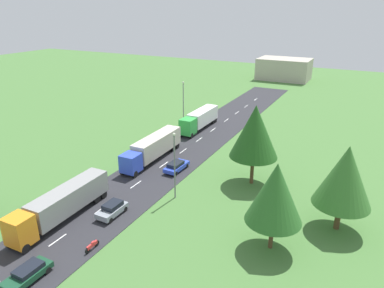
{
  "coord_description": "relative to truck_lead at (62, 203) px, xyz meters",
  "views": [
    {
      "loc": [
        26.59,
        -8.29,
        22.87
      ],
      "look_at": [
        1.19,
        41.19,
        1.19
      ],
      "focal_mm": 33.35,
      "sensor_mm": 36.0,
      "label": 1
    }
  ],
  "objects": [
    {
      "name": "road",
      "position": [
        2.4,
        8.45,
        -2.07
      ],
      "size": [
        10.0,
        140.0,
        0.06
      ],
      "primitive_type": "cube",
      "color": "#2B2B30",
      "rests_on": "ground"
    },
    {
      "name": "lane_marking_centre",
      "position": [
        2.4,
        5.64,
        -2.03
      ],
      "size": [
        0.16,
        120.7,
        0.01
      ],
      "color": "white",
      "rests_on": "road"
    },
    {
      "name": "truck_lead",
      "position": [
        0.0,
        0.0,
        0.0
      ],
      "size": [
        2.76,
        13.44,
        3.51
      ],
      "color": "orange",
      "rests_on": "road"
    },
    {
      "name": "truck_second",
      "position": [
        -0.07,
        18.93,
        0.05
      ],
      "size": [
        2.6,
        13.96,
        3.64
      ],
      "color": "blue",
      "rests_on": "road"
    },
    {
      "name": "truck_third",
      "position": [
        -0.2,
        35.76,
        0.0
      ],
      "size": [
        2.55,
        12.28,
        3.52
      ],
      "color": "green",
      "rests_on": "road"
    },
    {
      "name": "car_lead",
      "position": [
        4.58,
        -8.61,
        -1.32
      ],
      "size": [
        1.9,
        4.33,
        1.34
      ],
      "color": "#19472D",
      "rests_on": "road"
    },
    {
      "name": "car_second",
      "position": [
        4.45,
        3.19,
        -1.24
      ],
      "size": [
        1.89,
        3.94,
        1.54
      ],
      "color": "#8C939E",
      "rests_on": "road"
    },
    {
      "name": "car_third",
      "position": [
        5.15,
        17.02,
        -1.29
      ],
      "size": [
        2.09,
        4.56,
        1.4
      ],
      "color": "blue",
      "rests_on": "road"
    },
    {
      "name": "motorcycle_courier",
      "position": [
        6.7,
        -2.75,
        -1.55
      ],
      "size": [
        0.28,
        1.94,
        0.91
      ],
      "color": "black",
      "rests_on": "road"
    },
    {
      "name": "lamppost_second",
      "position": [
        8.87,
        10.16,
        2.75
      ],
      "size": [
        0.36,
        0.36,
        8.73
      ],
      "color": "slate",
      "rests_on": "ground"
    },
    {
      "name": "lamppost_third",
      "position": [
        -3.67,
        35.53,
        2.99
      ],
      "size": [
        0.36,
        0.36,
        9.19
      ],
      "color": "slate",
      "rests_on": "ground"
    },
    {
      "name": "tree_birch",
      "position": [
        27.95,
        12.39,
        4.29
      ],
      "size": [
        6.04,
        6.04,
        9.73
      ],
      "color": "#513823",
      "rests_on": "ground"
    },
    {
      "name": "tree_maple",
      "position": [
        22.4,
        5.82,
        4.15
      ],
      "size": [
        5.58,
        5.58,
        9.33
      ],
      "color": "#513823",
      "rests_on": "ground"
    },
    {
      "name": "tree_ash",
      "position": [
        16.23,
        18.43,
        5.42
      ],
      "size": [
        6.43,
        6.43,
        11.07
      ],
      "color": "#513823",
      "rests_on": "ground"
    },
    {
      "name": "distant_building",
      "position": [
        2.07,
        94.13,
        1.3
      ],
      "size": [
        16.38,
        10.73,
        6.79
      ],
      "primitive_type": "cube",
      "color": "#B2A899",
      "rests_on": "ground"
    }
  ]
}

